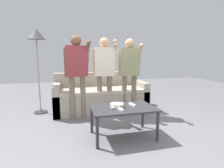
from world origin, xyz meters
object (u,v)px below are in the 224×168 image
player_right (129,68)px  couch (100,96)px  game_remote_nunchuk (113,107)px  snack_bowl (117,105)px  floor_lamp (36,39)px  game_remote_wand_far (120,109)px  player_left (77,67)px  coffee_table (123,111)px  game_remote_wand_near (132,105)px  player_center (104,67)px

player_right → couch: bearing=138.1°
game_remote_nunchuk → snack_bowl: bearing=36.6°
floor_lamp → game_remote_wand_far: (1.27, -1.67, -1.07)m
game_remote_wand_far → snack_bowl: bearing=92.9°
couch → player_left: player_left is taller
snack_bowl → floor_lamp: (-1.27, 1.53, 1.05)m
couch → floor_lamp: floor_lamp is taller
couch → coffee_table: couch is taller
player_right → game_remote_wand_near: (-0.29, -0.94, -0.50)m
floor_lamp → player_right: 1.98m
couch → player_left: (-0.53, -0.48, 0.70)m
couch → player_center: player_center is taller
coffee_table → game_remote_nunchuk: 0.18m
coffee_table → player_left: size_ratio=0.59×
game_remote_nunchuk → game_remote_wand_far: (0.07, -0.09, -0.01)m
player_right → snack_bowl: bearing=-119.3°
snack_bowl → game_remote_wand_far: (0.01, -0.14, -0.01)m
couch → game_remote_nunchuk: size_ratio=22.84×
couch → game_remote_wand_near: couch is taller
player_left → game_remote_wand_near: 1.32m
player_right → player_center: bearing=173.7°
game_remote_wand_near → game_remote_wand_far: bearing=-145.3°
couch → game_remote_wand_near: size_ratio=12.31×
floor_lamp → player_left: bearing=-36.1°
player_left → game_remote_wand_near: player_left is taller
game_remote_nunchuk → player_center: bearing=84.4°
player_right → game_remote_wand_far: 1.34m
player_right → player_left: bearing=-179.8°
floor_lamp → game_remote_wand_near: size_ratio=10.79×
game_remote_nunchuk → game_remote_wand_near: (0.33, 0.09, -0.01)m
couch → floor_lamp: bearing=176.6°
floor_lamp → player_left: 1.09m
couch → coffee_table: size_ratio=2.14×
floor_lamp → player_center: 1.50m
player_left → player_center: 0.55m
snack_bowl → player_left: player_left is taller
game_remote_nunchuk → floor_lamp: floor_lamp is taller
game_remote_nunchuk → game_remote_wand_far: bearing=-49.2°
game_remote_nunchuk → game_remote_wand_near: size_ratio=0.54×
game_remote_wand_near → player_center: bearing=102.4°
game_remote_wand_near → player_left: bearing=129.2°
player_left → game_remote_wand_far: player_left is taller
player_center → game_remote_wand_near: bearing=-77.6°
game_remote_wand_far → couch: bearing=89.4°
snack_bowl → player_left: bearing=117.4°
coffee_table → player_center: size_ratio=0.60×
player_right → game_remote_wand_near: 1.11m
couch → game_remote_nunchuk: 1.52m
player_center → player_left: bearing=-173.7°
player_right → game_remote_wand_far: bearing=-115.9°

